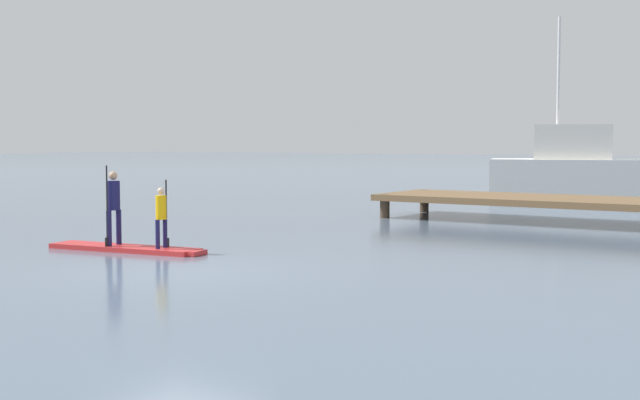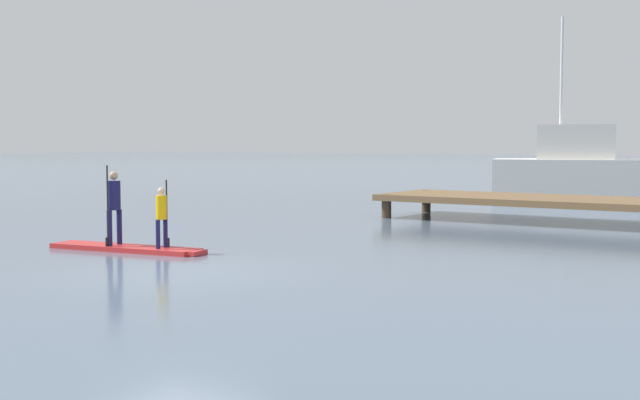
# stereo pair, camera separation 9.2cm
# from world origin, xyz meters

# --- Properties ---
(ground_plane) EXTENTS (240.00, 240.00, 0.00)m
(ground_plane) POSITION_xyz_m (0.00, 0.00, 0.00)
(ground_plane) COLOR slate
(paddleboard_near) EXTENTS (3.55, 1.18, 0.10)m
(paddleboard_near) POSITION_xyz_m (-2.91, 1.66, 0.05)
(paddleboard_near) COLOR red
(paddleboard_near) RESTS_ON ground
(paddler_adult) EXTENTS (0.30, 0.48, 1.63)m
(paddler_adult) POSITION_xyz_m (-3.23, 1.61, 0.96)
(paddler_adult) COLOR #19194C
(paddler_adult) RESTS_ON paddleboard_near
(paddler_child_solo) EXTENTS (0.24, 0.41, 1.35)m
(paddler_child_solo) POSITION_xyz_m (-2.08, 1.80, 0.78)
(paddler_child_solo) COLOR #19194C
(paddler_child_solo) RESTS_ON paddleboard_near
(motor_boat_small_navy) EXTENTS (8.71, 5.04, 7.41)m
(motor_boat_small_navy) POSITION_xyz_m (-0.65, 25.75, 1.02)
(motor_boat_small_navy) COLOR silver
(motor_boat_small_navy) RESTS_ON ground
(floating_dock) EXTENTS (8.66, 3.13, 0.69)m
(floating_dock) POSITION_xyz_m (1.78, 12.42, 0.58)
(floating_dock) COLOR brown
(floating_dock) RESTS_ON ground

